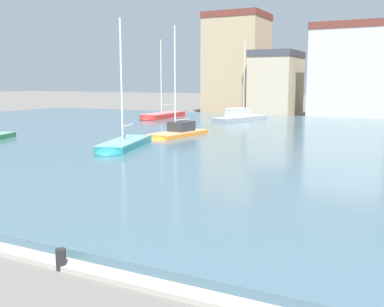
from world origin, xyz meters
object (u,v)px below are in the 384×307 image
sailboat_teal (122,147)px  sailboat_orange (175,134)px  sailboat_red (161,117)px  sailboat_grey (243,117)px  mooring_bollard (61,259)px

sailboat_teal → sailboat_orange: bearing=91.8°
sailboat_red → sailboat_teal: (9.71, -20.55, -0.04)m
sailboat_red → sailboat_grey: bearing=16.8°
sailboat_grey → sailboat_red: 9.01m
sailboat_grey → mooring_bollard: 38.94m
sailboat_orange → sailboat_red: sailboat_red is taller
sailboat_grey → sailboat_orange: size_ratio=1.04×
sailboat_grey → sailboat_red: size_ratio=0.99×
sailboat_grey → sailboat_teal: size_ratio=1.08×
sailboat_red → sailboat_teal: size_ratio=1.10×
sailboat_grey → sailboat_red: sailboat_red is taller
sailboat_teal → mooring_bollard: 16.96m
sailboat_red → mooring_bollard: (18.48, -35.07, -0.21)m
mooring_bollard → sailboat_teal: bearing=121.1°
sailboat_orange → mooring_bollard: 23.28m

